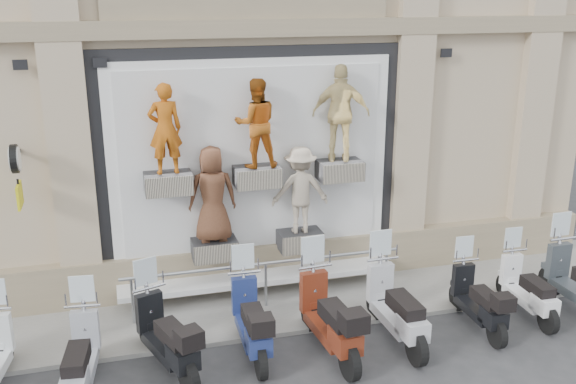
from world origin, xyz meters
The scene contains 12 objects.
ground centered at (0.00, 0.00, 0.00)m, with size 90.00×90.00×0.00m, color #313134.
sidewalk centered at (0.00, 2.10, 0.04)m, with size 16.00×2.20×0.08m, color gray.
shop_vitrine centered at (0.10, 2.75, 2.37)m, with size 5.60×0.83×4.30m.
guard_rail centered at (0.00, 2.00, 0.47)m, with size 5.06×0.10×0.93m, color #9EA0A5, non-canonical shape.
clock_sign_bracket centered at (-3.90, 2.47, 2.80)m, with size 0.10×0.80×1.02m.
scooter_c centered at (-3.08, 0.29, 0.77)m, with size 0.55×1.88×1.53m, color #8F919B, non-canonical shape.
scooter_d centered at (-1.87, 0.54, 0.80)m, with size 0.57×1.96×1.59m, color black, non-canonical shape.
scooter_e centered at (-0.55, 0.68, 0.79)m, with size 0.57×1.95×1.59m, color navy, non-canonical shape.
scooter_f centered at (0.61, 0.36, 0.86)m, with size 0.62×2.11×1.71m, color #5F2110, non-canonical shape.
scooter_g centered at (1.77, 0.43, 0.84)m, with size 0.60×2.06×1.67m, color #A9AAB0, non-canonical shape.
scooter_h centered at (3.27, 0.44, 0.72)m, with size 0.52×1.77×1.44m, color black, non-canonical shape.
scooter_i centered at (4.34, 0.60, 0.72)m, with size 0.51×1.76×1.43m, color silver, non-canonical shape.
Camera 1 is at (-2.38, -8.03, 5.47)m, focal length 40.00 mm.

